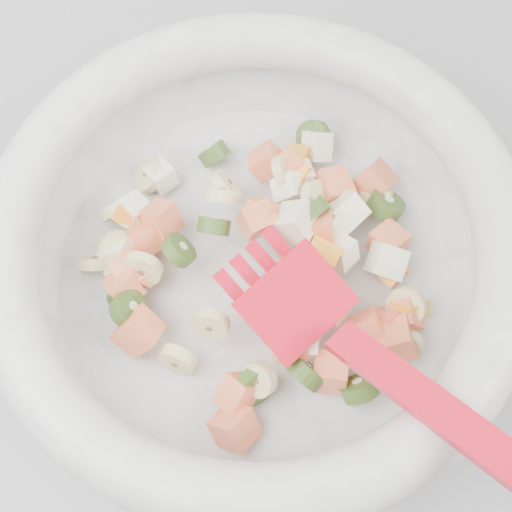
# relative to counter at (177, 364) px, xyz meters

# --- Properties ---
(counter) EXTENTS (2.00, 0.60, 0.90)m
(counter) POSITION_rel_counter_xyz_m (0.00, 0.00, 0.00)
(counter) COLOR #98999D
(counter) RESTS_ON ground
(mixing_bowl) EXTENTS (0.40, 0.36, 0.14)m
(mixing_bowl) POSITION_rel_counter_xyz_m (0.11, -0.05, 0.50)
(mixing_bowl) COLOR white
(mixing_bowl) RESTS_ON counter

